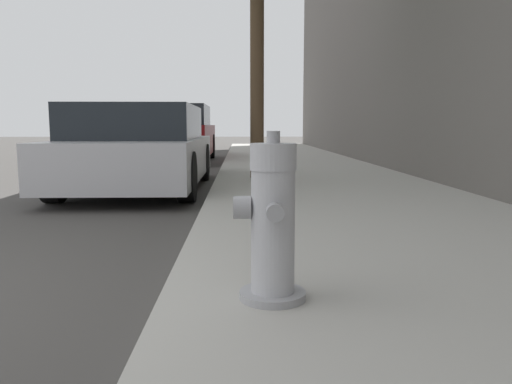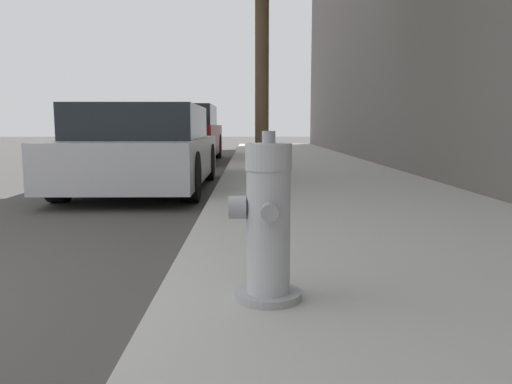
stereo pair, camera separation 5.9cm
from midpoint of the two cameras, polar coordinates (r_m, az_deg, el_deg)
sidewalk_slab at (r=2.45m, az=27.82°, el=-13.60°), size 3.11×40.00×0.13m
fire_hydrant at (r=2.25m, az=2.08°, el=-3.75°), size 0.33×0.33×0.76m
parked_car_near at (r=7.29m, az=-12.37°, el=4.82°), size 1.77×3.96×1.19m
parked_car_mid at (r=12.96m, az=-8.30°, el=6.55°), size 1.82×4.20×1.43m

